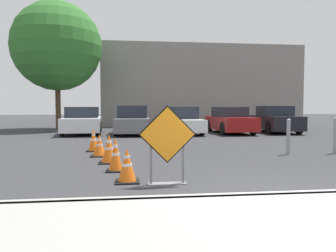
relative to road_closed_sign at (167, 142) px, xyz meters
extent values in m
plane|color=#333335|center=(1.69, 8.72, -0.79)|extent=(96.00, 96.00, 0.00)
cube|color=#999993|center=(1.69, -1.28, -0.72)|extent=(22.28, 0.20, 0.14)
cube|color=black|center=(0.00, 0.00, 0.13)|extent=(1.05, 0.02, 1.05)
cube|color=orange|center=(0.00, -0.02, 0.13)|extent=(0.99, 0.02, 0.99)
cube|color=slate|center=(0.00, 0.04, -0.78)|extent=(0.71, 0.20, 0.02)
cube|color=slate|center=(-0.30, 0.04, -0.33)|extent=(0.04, 0.04, 0.93)
cube|color=slate|center=(0.30, 0.04, -0.33)|extent=(0.04, 0.04, 0.93)
cube|color=black|center=(-0.73, 0.30, -0.78)|extent=(0.46, 0.46, 0.03)
cone|color=orange|center=(-0.73, 0.30, -0.45)|extent=(0.34, 0.34, 0.62)
cylinder|color=white|center=(-0.73, 0.30, -0.32)|extent=(0.11, 0.11, 0.06)
cylinder|color=white|center=(-0.73, 0.30, -0.47)|extent=(0.19, 0.19, 0.06)
cube|color=black|center=(-0.99, 1.40, -0.78)|extent=(0.41, 0.41, 0.03)
cone|color=orange|center=(-0.99, 1.40, -0.40)|extent=(0.30, 0.30, 0.73)
cylinder|color=white|center=(-0.99, 1.40, -0.24)|extent=(0.10, 0.10, 0.07)
cylinder|color=white|center=(-0.99, 1.40, -0.42)|extent=(0.17, 0.17, 0.07)
cube|color=black|center=(-1.19, 2.50, -0.78)|extent=(0.51, 0.51, 0.03)
cone|color=orange|center=(-1.19, 2.50, -0.41)|extent=(0.38, 0.38, 0.71)
cylinder|color=white|center=(-1.19, 2.50, -0.26)|extent=(0.12, 0.12, 0.06)
cylinder|color=white|center=(-1.19, 2.50, -0.43)|extent=(0.21, 0.21, 0.06)
cube|color=black|center=(-1.54, 3.67, -0.78)|extent=(0.50, 0.50, 0.03)
cone|color=orange|center=(-1.54, 3.67, -0.46)|extent=(0.37, 0.37, 0.61)
cylinder|color=white|center=(-1.54, 3.67, -0.33)|extent=(0.12, 0.12, 0.05)
cylinder|color=white|center=(-1.54, 3.67, -0.47)|extent=(0.20, 0.20, 0.05)
cube|color=black|center=(-1.82, 4.78, -0.78)|extent=(0.44, 0.44, 0.03)
cone|color=orange|center=(-1.82, 4.78, -0.42)|extent=(0.33, 0.33, 0.70)
cylinder|color=white|center=(-1.82, 4.78, -0.26)|extent=(0.10, 0.10, 0.06)
cylinder|color=white|center=(-1.82, 4.78, -0.43)|extent=(0.18, 0.18, 0.06)
cube|color=silver|center=(-3.12, 11.89, -0.27)|extent=(2.15, 4.59, 0.67)
cube|color=#1E232D|center=(-3.13, 12.00, 0.35)|extent=(1.77, 2.16, 0.56)
cylinder|color=black|center=(-2.17, 10.56, -0.44)|extent=(0.24, 0.71, 0.70)
cylinder|color=black|center=(-3.89, 10.45, -0.44)|extent=(0.24, 0.71, 0.70)
cylinder|color=black|center=(-2.35, 13.33, -0.44)|extent=(0.24, 0.71, 0.70)
cylinder|color=black|center=(-4.07, 13.22, -0.44)|extent=(0.24, 0.71, 0.70)
cube|color=slate|center=(-0.48, 11.61, -0.28)|extent=(1.87, 4.63, 0.68)
cube|color=#1E232D|center=(-0.48, 11.72, 0.38)|extent=(1.57, 2.15, 0.64)
cylinder|color=black|center=(0.25, 10.16, -0.48)|extent=(0.22, 0.63, 0.62)
cylinder|color=black|center=(-1.32, 10.22, -0.48)|extent=(0.22, 0.63, 0.62)
cylinder|color=black|center=(0.35, 13.00, -0.48)|extent=(0.22, 0.63, 0.62)
cylinder|color=black|center=(-1.22, 13.05, -0.48)|extent=(0.22, 0.63, 0.62)
cube|color=white|center=(2.15, 11.64, -0.31)|extent=(1.80, 4.72, 0.61)
cube|color=#1E232D|center=(2.15, 11.76, 0.32)|extent=(1.55, 2.18, 0.64)
cylinder|color=black|center=(2.97, 10.20, -0.46)|extent=(0.21, 0.67, 0.66)
cylinder|color=black|center=(1.39, 10.17, -0.46)|extent=(0.21, 0.67, 0.66)
cylinder|color=black|center=(2.91, 13.11, -0.46)|extent=(0.21, 0.67, 0.66)
cylinder|color=black|center=(1.34, 13.08, -0.46)|extent=(0.21, 0.67, 0.66)
cube|color=maroon|center=(4.79, 11.37, -0.26)|extent=(1.81, 4.20, 0.70)
cube|color=#1E232D|center=(4.78, 11.48, 0.36)|extent=(1.55, 1.95, 0.53)
cylinder|color=black|center=(5.60, 10.11, -0.46)|extent=(0.22, 0.68, 0.68)
cylinder|color=black|center=(4.04, 10.06, -0.46)|extent=(0.22, 0.68, 0.68)
cylinder|color=black|center=(5.53, 12.68, -0.46)|extent=(0.22, 0.68, 0.68)
cylinder|color=black|center=(3.97, 12.64, -0.46)|extent=(0.22, 0.68, 0.68)
cube|color=black|center=(7.42, 11.52, -0.23)|extent=(1.95, 4.11, 0.75)
cube|color=#1E232D|center=(7.43, 11.62, 0.41)|extent=(1.62, 1.93, 0.54)
cylinder|color=black|center=(8.15, 10.23, -0.45)|extent=(0.24, 0.70, 0.69)
cylinder|color=black|center=(6.56, 10.32, -0.45)|extent=(0.24, 0.70, 0.69)
cylinder|color=black|center=(8.29, 12.72, -0.45)|extent=(0.24, 0.70, 0.69)
cylinder|color=black|center=(6.69, 12.81, -0.45)|extent=(0.24, 0.70, 0.69)
cylinder|color=gray|center=(4.04, 3.35, -0.29)|extent=(0.11, 0.11, 1.02)
sphere|color=gray|center=(4.04, 3.35, 0.22)|extent=(0.12, 0.12, 0.12)
cylinder|color=gray|center=(5.54, 3.35, -0.27)|extent=(0.11, 0.11, 1.04)
sphere|color=gray|center=(5.54, 3.35, 0.25)|extent=(0.12, 0.12, 0.12)
cube|color=gray|center=(4.92, 20.06, 2.24)|extent=(15.12, 5.00, 6.07)
cylinder|color=#513823|center=(-5.10, 15.46, 0.77)|extent=(0.32, 0.32, 3.14)
sphere|color=#2D6B28|center=(-5.10, 15.46, 4.41)|extent=(5.52, 5.52, 5.52)
camera|label=1|loc=(-0.70, -5.87, 0.63)|focal=35.00mm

